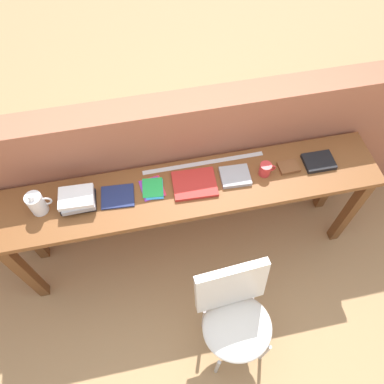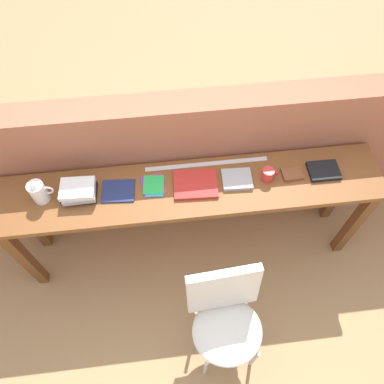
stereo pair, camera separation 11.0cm
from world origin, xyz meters
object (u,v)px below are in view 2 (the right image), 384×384
magazine_cycling (118,191)px  book_repair_rightmost (324,171)px  chair_white_moulded (226,317)px  pamphlet_pile_colourful (154,185)px  book_stack_leftmost (79,191)px  mug (268,175)px  book_open_centre (195,184)px  pitcher_white (39,192)px  leather_journal_brown (292,174)px

magazine_cycling → book_repair_rightmost: (1.33, -0.00, 0.01)m
chair_white_moulded → pamphlet_pile_colourful: (-0.36, 0.78, 0.36)m
book_stack_leftmost → magazine_cycling: (0.24, 0.00, -0.04)m
mug → book_stack_leftmost: bearing=179.5°
chair_white_moulded → mug: size_ratio=8.10×
chair_white_moulded → mug: bearing=63.9°
chair_white_moulded → book_open_centre: 0.84m
chair_white_moulded → book_repair_rightmost: 1.13m
book_open_centre → mug: bearing=2.4°
mug → book_repair_rightmost: (0.38, 0.01, -0.03)m
magazine_cycling → book_repair_rightmost: book_repair_rightmost is taller
pitcher_white → mug: size_ratio=1.67×
mug → book_repair_rightmost: 0.38m
book_stack_leftmost → book_open_centre: book_stack_leftmost is taller
pitcher_white → leather_journal_brown: bearing=-0.1°
chair_white_moulded → book_stack_leftmost: size_ratio=4.03×
magazine_cycling → book_repair_rightmost: size_ratio=1.03×
book_repair_rightmost → book_stack_leftmost: bearing=-179.5°
pamphlet_pile_colourful → mug: mug is taller
pitcher_white → mug: 1.43m
leather_journal_brown → pitcher_white: bearing=177.9°
pamphlet_pile_colourful → leather_journal_brown: 0.90m
book_stack_leftmost → chair_white_moulded: bearing=-42.6°
pitcher_white → book_repair_rightmost: (1.80, -0.00, -0.06)m
pamphlet_pile_colourful → mug: 0.73m
magazine_cycling → book_open_centre: 0.49m
mug → leather_journal_brown: bearing=3.3°
chair_white_moulded → mug: (0.37, 0.75, 0.40)m
pitcher_white → book_open_centre: (0.96, -0.01, -0.07)m
mug → leather_journal_brown: (0.17, 0.01, -0.03)m
magazine_cycling → leather_journal_brown: size_ratio=1.57×
magazine_cycling → book_repair_rightmost: bearing=4.2°
pitcher_white → leather_journal_brown: (1.59, -0.00, -0.07)m
pitcher_white → magazine_cycling: bearing=-0.2°
book_repair_rightmost → pamphlet_pile_colourful: bearing=179.6°
book_open_centre → mug: 0.47m
chair_white_moulded → book_repair_rightmost: bearing=45.6°
magazine_cycling → pamphlet_pile_colourful: (0.22, 0.02, -0.00)m
chair_white_moulded → pamphlet_pile_colourful: bearing=115.1°
book_open_centre → leather_journal_brown: bearing=3.4°
book_stack_leftmost → leather_journal_brown: (1.36, 0.00, -0.03)m
pitcher_white → leather_journal_brown: size_ratio=1.41×
pitcher_white → book_stack_leftmost: size_ratio=0.83×
leather_journal_brown → book_repair_rightmost: 0.21m
book_stack_leftmost → book_open_centre: size_ratio=0.80×
book_stack_leftmost → pamphlet_pile_colourful: (0.46, 0.02, -0.04)m
pitcher_white → leather_journal_brown: 1.59m
pitcher_white → book_open_centre: pitcher_white is taller
book_stack_leftmost → magazine_cycling: 0.24m
book_open_centre → leather_journal_brown: 0.63m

